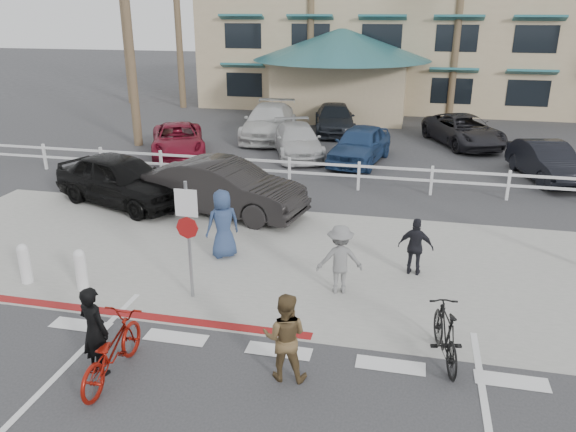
% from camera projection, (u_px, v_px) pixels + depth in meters
% --- Properties ---
extents(ground, '(140.00, 140.00, 0.00)m').
position_uv_depth(ground, '(271.00, 371.00, 9.64)').
color(ground, '#333335').
extents(sidewalk_plaza, '(22.00, 7.00, 0.01)m').
position_uv_depth(sidewalk_plaza, '(316.00, 262.00, 13.75)').
color(sidewalk_plaza, gray).
rests_on(sidewalk_plaza, ground).
extents(cross_street, '(40.00, 5.00, 0.01)m').
position_uv_depth(cross_street, '(338.00, 208.00, 17.40)').
color(cross_street, '#333335').
rests_on(cross_street, ground).
extents(parking_lot, '(50.00, 16.00, 0.01)m').
position_uv_depth(parking_lot, '(366.00, 141.00, 26.09)').
color(parking_lot, '#333335').
rests_on(parking_lot, ground).
extents(curb_red, '(7.00, 0.25, 0.02)m').
position_uv_depth(curb_red, '(142.00, 316.00, 11.34)').
color(curb_red, maroon).
rests_on(curb_red, ground).
extents(rail_fence, '(29.40, 0.16, 1.00)m').
position_uv_depth(rail_fence, '(362.00, 176.00, 18.96)').
color(rail_fence, silver).
rests_on(rail_fence, ground).
extents(building, '(28.00, 16.00, 11.30)m').
position_uv_depth(building, '(421.00, 11.00, 35.59)').
color(building, tan).
rests_on(building, ground).
extents(sign_post, '(0.50, 0.10, 2.90)m').
position_uv_depth(sign_post, '(189.00, 235.00, 11.61)').
color(sign_post, gray).
rests_on(sign_post, ground).
extents(bollard_0, '(0.26, 0.26, 0.95)m').
position_uv_depth(bollard_0, '(81.00, 270.00, 12.28)').
color(bollard_0, silver).
rests_on(bollard_0, ground).
extents(bollard_1, '(0.26, 0.26, 0.95)m').
position_uv_depth(bollard_1, '(25.00, 264.00, 12.57)').
color(bollard_1, silver).
rests_on(bollard_1, ground).
extents(palm_10, '(4.00, 4.00, 12.00)m').
position_uv_depth(palm_10, '(125.00, 4.00, 23.30)').
color(palm_10, black).
rests_on(palm_10, ground).
extents(bike_red, '(0.71, 1.96, 1.02)m').
position_uv_depth(bike_red, '(111.00, 351.00, 9.32)').
color(bike_red, maroon).
rests_on(bike_red, ground).
extents(rider_red, '(0.68, 0.56, 1.61)m').
position_uv_depth(rider_red, '(94.00, 331.00, 9.35)').
color(rider_red, black).
rests_on(rider_red, ground).
extents(bike_black, '(0.80, 1.81, 1.05)m').
position_uv_depth(bike_black, '(446.00, 334.00, 9.76)').
color(bike_black, black).
rests_on(bike_black, ground).
extents(rider_black, '(0.79, 0.64, 1.56)m').
position_uv_depth(rider_black, '(285.00, 337.00, 9.23)').
color(rider_black, brown).
rests_on(rider_black, ground).
extents(pedestrian_a, '(1.12, 0.82, 1.55)m').
position_uv_depth(pedestrian_a, '(340.00, 259.00, 12.07)').
color(pedestrian_a, slate).
rests_on(pedestrian_a, ground).
extents(pedestrian_child, '(0.85, 0.43, 1.38)m').
position_uv_depth(pedestrian_child, '(416.00, 247.00, 12.90)').
color(pedestrian_child, black).
rests_on(pedestrian_child, ground).
extents(pedestrian_b, '(1.01, 0.96, 1.74)m').
position_uv_depth(pedestrian_b, '(223.00, 224.00, 13.79)').
color(pedestrian_b, navy).
rests_on(pedestrian_b, ground).
extents(car_white_sedan, '(5.16, 2.70, 1.62)m').
position_uv_depth(car_white_sedan, '(225.00, 188.00, 16.73)').
color(car_white_sedan, black).
rests_on(car_white_sedan, ground).
extents(car_red_compact, '(5.06, 3.43, 1.60)m').
position_uv_depth(car_red_compact, '(122.00, 179.00, 17.58)').
color(car_red_compact, black).
rests_on(car_red_compact, ground).
extents(lot_car_0, '(3.79, 5.05, 1.27)m').
position_uv_depth(lot_car_0, '(178.00, 140.00, 23.58)').
color(lot_car_0, maroon).
rests_on(lot_car_0, ground).
extents(lot_car_1, '(3.19, 4.80, 1.29)m').
position_uv_depth(lot_car_1, '(298.00, 141.00, 23.40)').
color(lot_car_1, '#BDBDBD').
rests_on(lot_car_1, ground).
extents(lot_car_2, '(2.50, 4.56, 1.47)m').
position_uv_depth(lot_car_2, '(360.00, 145.00, 22.32)').
color(lot_car_2, navy).
rests_on(lot_car_2, ground).
extents(lot_car_3, '(2.35, 4.30, 1.35)m').
position_uv_depth(lot_car_3, '(546.00, 161.00, 20.14)').
color(lot_car_3, black).
rests_on(lot_car_3, ground).
extents(lot_car_4, '(2.61, 5.49, 1.54)m').
position_uv_depth(lot_car_4, '(269.00, 122.00, 26.55)').
color(lot_car_4, silver).
rests_on(lot_car_4, ground).
extents(lot_car_5, '(3.96, 5.33, 1.35)m').
position_uv_depth(lot_car_5, '(464.00, 130.00, 25.18)').
color(lot_car_5, black).
rests_on(lot_car_5, ground).
extents(lot_car_6, '(2.71, 4.92, 1.35)m').
position_uv_depth(lot_car_6, '(335.00, 119.00, 27.79)').
color(lot_car_6, black).
rests_on(lot_car_6, ground).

